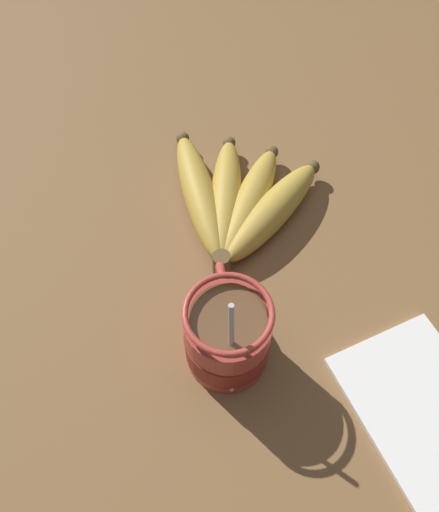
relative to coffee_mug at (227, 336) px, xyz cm
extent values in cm
cube|color=brown|center=(6.26, 3.81, -6.18)|extent=(136.75, 136.75, 3.29)
cylinder|color=#B23D33|center=(-0.14, 0.00, -0.11)|extent=(8.34, 8.34, 8.84)
cylinder|color=maroon|center=(-0.14, 0.00, -1.02)|extent=(8.54, 8.54, 3.51)
torus|color=#B23D33|center=(5.00, 0.00, 0.49)|extent=(5.72, 0.90, 5.72)
cylinder|color=brown|center=(-0.14, 0.00, 4.41)|extent=(7.14, 7.14, 0.40)
torus|color=#B23D33|center=(-0.14, 0.00, 5.50)|extent=(8.34, 8.34, 0.60)
cylinder|color=#B2B2B7|center=(-2.94, 0.00, 3.36)|extent=(3.17, 0.50, 12.89)
ellipsoid|color=#B2B2B7|center=(-1.60, 0.00, -3.03)|extent=(3.00, 2.00, 0.80)
cylinder|color=brown|center=(9.50, -0.44, -1.73)|extent=(2.00, 2.00, 3.00)
ellipsoid|color=#B79338|center=(16.73, -7.41, -2.46)|extent=(15.89, 15.55, 4.14)
sphere|color=brown|center=(23.23, -13.70, -2.46)|extent=(1.86, 1.86, 1.86)
ellipsoid|color=#B79338|center=(18.47, -4.93, -2.61)|extent=(17.87, 11.53, 3.85)
sphere|color=brown|center=(26.55, -8.97, -2.61)|extent=(1.73, 1.73, 1.73)
ellipsoid|color=#B79338|center=(19.67, -2.08, -2.64)|extent=(18.96, 6.71, 3.79)
sphere|color=brown|center=(28.84, -3.57, -2.64)|extent=(1.71, 1.71, 1.71)
ellipsoid|color=#B79338|center=(20.37, 1.13, -2.56)|extent=(20.32, 6.74, 3.93)
sphere|color=brown|center=(30.25, 2.56, -2.56)|extent=(1.77, 1.77, 1.77)
cube|color=white|center=(-8.35, -18.79, -4.23)|extent=(21.01, 17.60, 0.60)
camera|label=1|loc=(-19.55, 2.83, 45.19)|focal=35.00mm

